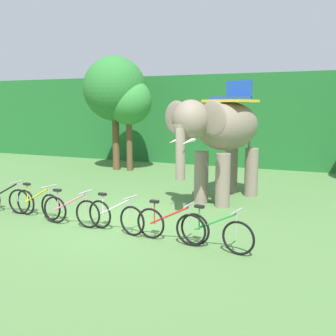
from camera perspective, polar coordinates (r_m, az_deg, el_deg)
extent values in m
plane|color=#4C753D|center=(10.19, -6.44, -7.80)|extent=(80.00, 80.00, 0.00)
cube|color=#1E6028|center=(21.86, 9.99, 7.23)|extent=(36.00, 6.00, 4.50)
cylinder|color=brown|center=(18.04, -7.78, 3.60)|extent=(0.33, 0.33, 2.44)
ellipsoid|color=#28702D|center=(17.97, -7.96, 11.65)|extent=(2.87, 2.87, 2.91)
cylinder|color=brown|center=(17.71, -5.78, 3.19)|extent=(0.28, 0.28, 2.23)
ellipsoid|color=#338438|center=(17.62, -5.89, 9.89)|extent=(2.09, 2.09, 2.12)
ellipsoid|color=gray|center=(12.18, 9.02, 6.20)|extent=(2.20, 3.18, 1.50)
cylinder|color=gray|center=(11.40, 8.17, -1.84)|extent=(0.44, 0.44, 1.60)
cylinder|color=gray|center=(11.82, 4.99, -1.39)|extent=(0.44, 0.44, 1.60)
cylinder|color=gray|center=(12.95, 12.35, -0.63)|extent=(0.44, 0.44, 1.60)
cylinder|color=gray|center=(13.31, 9.41, -0.27)|extent=(0.44, 0.44, 1.60)
ellipsoid|color=gray|center=(10.50, 3.42, 7.18)|extent=(1.28, 1.35, 1.10)
ellipsoid|color=gray|center=(10.27, 6.73, 7.37)|extent=(0.85, 0.40, 0.96)
ellipsoid|color=gray|center=(10.99, 1.26, 7.55)|extent=(0.85, 0.40, 0.96)
cylinder|color=gray|center=(10.21, 1.87, 2.07)|extent=(0.26, 0.26, 1.40)
cone|color=beige|center=(10.08, 3.05, 3.97)|extent=(0.28, 0.57, 0.21)
cone|color=beige|center=(10.35, 1.09, 4.12)|extent=(0.28, 0.57, 0.21)
cube|color=gold|center=(12.25, 9.36, 9.86)|extent=(1.66, 1.64, 0.08)
cube|color=#1E4799|center=(12.25, 9.37, 10.28)|extent=(1.19, 1.32, 0.10)
cube|color=#1E4799|center=(12.69, 10.57, 11.47)|extent=(0.89, 0.36, 0.56)
cylinder|color=gray|center=(13.45, 12.08, 4.47)|extent=(0.08, 0.08, 0.90)
torus|color=black|center=(11.39, -21.34, -4.70)|extent=(0.71, 0.11, 0.71)
cylinder|color=black|center=(11.67, -23.41, -3.24)|extent=(0.97, 0.12, 0.54)
cylinder|color=#9E9EA3|center=(11.36, -21.62, -3.30)|extent=(0.03, 0.03, 0.55)
cylinder|color=#9E9EA3|center=(11.31, -21.70, -1.96)|extent=(0.07, 0.52, 0.03)
torus|color=black|center=(11.26, -20.52, -4.81)|extent=(0.71, 0.16, 0.71)
torus|color=black|center=(10.51, -17.11, -5.61)|extent=(0.71, 0.16, 0.71)
cylinder|color=yellow|center=(10.84, -19.03, -3.90)|extent=(0.97, 0.19, 0.54)
cylinder|color=yellow|center=(11.12, -20.28, -3.59)|extent=(0.03, 0.03, 0.52)
cube|color=black|center=(11.07, -20.35, -2.27)|extent=(0.21, 0.13, 0.06)
cylinder|color=#9E9EA3|center=(10.48, -17.37, -4.09)|extent=(0.03, 0.03, 0.55)
cylinder|color=#9E9EA3|center=(10.42, -17.44, -2.64)|extent=(0.11, 0.52, 0.03)
torus|color=black|center=(10.22, -16.52, -6.00)|extent=(0.71, 0.06, 0.71)
torus|color=black|center=(9.63, -11.89, -6.75)|extent=(0.71, 0.06, 0.71)
cylinder|color=pink|center=(9.87, -14.45, -4.95)|extent=(0.97, 0.05, 0.54)
cylinder|color=pink|center=(10.09, -16.15, -4.65)|extent=(0.03, 0.03, 0.52)
cube|color=black|center=(10.04, -16.22, -3.21)|extent=(0.20, 0.10, 0.06)
cylinder|color=#9E9EA3|center=(9.58, -12.19, -5.10)|extent=(0.03, 0.03, 0.55)
cylinder|color=#9E9EA3|center=(9.52, -12.25, -3.53)|extent=(0.04, 0.52, 0.03)
torus|color=black|center=(9.55, -10.15, -6.83)|extent=(0.71, 0.17, 0.71)
torus|color=black|center=(8.93, -5.38, -7.87)|extent=(0.71, 0.17, 0.71)
cylinder|color=silver|center=(9.18, -8.00, -5.82)|extent=(0.96, 0.21, 0.54)
cylinder|color=silver|center=(9.42, -9.74, -5.41)|extent=(0.03, 0.03, 0.52)
cube|color=black|center=(9.36, -9.79, -3.87)|extent=(0.21, 0.13, 0.06)
cylinder|color=#9E9EA3|center=(8.88, -5.66, -6.09)|extent=(0.03, 0.03, 0.55)
cylinder|color=#9E9EA3|center=(8.81, -5.69, -4.40)|extent=(0.12, 0.52, 0.03)
torus|color=black|center=(8.72, -2.61, -8.26)|extent=(0.71, 0.12, 0.71)
torus|color=black|center=(8.28, 3.44, -9.23)|extent=(0.71, 0.12, 0.71)
cylinder|color=red|center=(8.43, 0.19, -7.10)|extent=(0.97, 0.14, 0.54)
cylinder|color=red|center=(8.60, -2.04, -6.70)|extent=(0.03, 0.03, 0.52)
cube|color=black|center=(8.53, -2.05, -5.02)|extent=(0.21, 0.12, 0.06)
cylinder|color=#9E9EA3|center=(8.22, 3.14, -7.33)|extent=(0.03, 0.03, 0.55)
cylinder|color=#9E9EA3|center=(8.14, 3.16, -5.51)|extent=(0.08, 0.52, 0.03)
torus|color=black|center=(8.34, 4.06, -9.11)|extent=(0.71, 0.19, 0.71)
torus|color=black|center=(7.92, 10.46, -10.25)|extent=(0.71, 0.19, 0.71)
cylinder|color=green|center=(8.05, 7.05, -7.96)|extent=(0.96, 0.23, 0.54)
cylinder|color=green|center=(8.21, 4.69, -7.50)|extent=(0.03, 0.03, 0.52)
cube|color=black|center=(8.14, 4.71, -5.75)|extent=(0.22, 0.14, 0.06)
cylinder|color=#9E9EA3|center=(7.85, 10.18, -8.26)|extent=(0.03, 0.03, 0.55)
cylinder|color=#9E9EA3|center=(7.77, 10.24, -6.36)|extent=(0.13, 0.52, 0.03)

